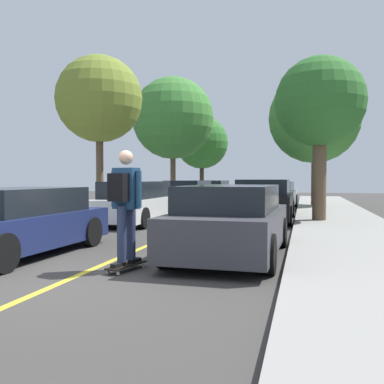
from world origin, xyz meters
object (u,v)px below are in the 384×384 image
parked_car_left_farthest (212,192)px  skateboard (127,265)px  parked_car_left_nearest (17,222)px  parked_car_right_near (265,201)px  parked_car_right_far (276,195)px  street_tree_left_far (202,143)px  street_tree_right_near (314,118)px  parked_car_left_far (187,195)px  skateboarder (125,200)px  parked_car_left_near (137,203)px  street_tree_left_nearest (99,100)px  street_tree_left_near (173,118)px  street_tree_right_nearest (320,103)px  parked_car_right_nearest (231,221)px

parked_car_left_farthest → skateboard: 19.00m
parked_car_left_nearest → parked_car_right_near: size_ratio=0.93×
parked_car_left_farthest → parked_car_right_far: bearing=-41.5°
parked_car_left_nearest → parked_car_right_far: parked_car_right_far is taller
street_tree_left_far → street_tree_right_near: (7.65, -7.73, 0.46)m
parked_car_left_far → skateboarder: (2.59, -13.26, 0.46)m
parked_car_left_farthest → skateboarder: size_ratio=2.31×
parked_car_left_near → street_tree_right_near: (5.84, 9.30, 3.85)m
street_tree_left_nearest → skateboarder: size_ratio=3.14×
parked_car_left_far → street_tree_right_near: bearing=26.9°
parked_car_left_nearest → street_tree_left_near: (-1.81, 16.09, 4.21)m
parked_car_left_near → street_tree_left_nearest: (-1.81, 0.96, 3.65)m
parked_car_left_nearest → parked_car_right_far: (4.03, 14.49, 0.02)m
street_tree_left_far → skateboarder: street_tree_left_far is taller
street_tree_left_near → street_tree_right_nearest: bearing=-48.8°
parked_car_right_near → parked_car_left_farthest: bearing=111.9°
street_tree_left_near → street_tree_right_near: bearing=-4.9°
street_tree_right_nearest → parked_car_left_farthest: bearing=118.6°
parked_car_left_nearest → skateboard: size_ratio=4.88×
parked_car_left_nearest → parked_car_left_farthest: size_ratio=1.00×
street_tree_right_nearest → skateboarder: (-3.25, -8.12, -2.76)m
parked_car_left_far → street_tree_left_near: street_tree_left_near is taller
parked_car_left_nearest → street_tree_left_near: street_tree_left_near is taller
parked_car_right_near → parked_car_right_far: parked_car_right_near is taller
parked_car_left_far → street_tree_right_nearest: 8.42m
street_tree_left_far → street_tree_right_nearest: size_ratio=1.11×
parked_car_left_far → skateboarder: skateboarder is taller
parked_car_left_far → parked_car_right_near: 6.01m
parked_car_right_near → street_tree_right_nearest: 3.74m
parked_car_right_nearest → street_tree_left_nearest: bearing=133.4°
parked_car_left_nearest → street_tree_left_far: street_tree_left_far is taller
parked_car_left_farthest → street_tree_left_nearest: bearing=-99.4°
street_tree_right_nearest → street_tree_right_near: bearing=90.0°
street_tree_left_far → street_tree_right_near: 10.89m
parked_car_right_near → street_tree_left_near: 10.79m
parked_car_left_farthest → street_tree_left_nearest: (-1.81, -10.96, 3.67)m
parked_car_right_nearest → parked_car_right_far: (-0.00, 13.58, -0.01)m
parked_car_right_near → skateboarder: (-1.44, -8.80, 0.44)m
parked_car_right_nearest → street_tree_left_nearest: street_tree_left_nearest is taller
parked_car_right_near → street_tree_right_nearest: (1.81, -0.68, 3.20)m
parked_car_right_far → street_tree_right_near: bearing=27.5°
street_tree_left_far → skateboard: size_ratio=6.72×
street_tree_right_near → parked_car_right_nearest: bearing=-97.1°
street_tree_right_near → skateboarder: (-3.25, -16.22, -3.38)m
parked_car_right_far → parked_car_left_farthest: bearing=138.5°
parked_car_left_near → street_tree_right_nearest: bearing=11.6°
parked_car_right_far → skateboarder: size_ratio=2.54×
street_tree_left_nearest → street_tree_left_near: 9.02m
street_tree_right_nearest → skateboard: 9.51m
street_tree_left_far → skateboarder: bearing=-79.6°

